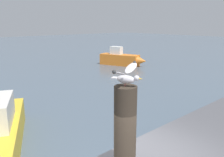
# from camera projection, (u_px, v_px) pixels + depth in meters

# --- Properties ---
(mooring_post) EXTENTS (0.28, 0.28, 1.10)m
(mooring_post) POSITION_uv_depth(u_px,v_px,m) (125.00, 128.00, 2.95)
(mooring_post) COLOR #382D23
(mooring_post) RESTS_ON harbor_quay
(seagull) EXTENTS (0.66, 0.39, 0.26)m
(seagull) POSITION_uv_depth(u_px,v_px,m) (126.00, 76.00, 2.79)
(seagull) COLOR #C66860
(seagull) RESTS_ON mooring_post
(boat_orange) EXTENTS (2.37, 4.16, 1.57)m
(boat_orange) POSITION_uv_depth(u_px,v_px,m) (123.00, 59.00, 20.10)
(boat_orange) COLOR orange
(boat_orange) RESTS_ON ground_plane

